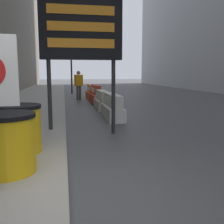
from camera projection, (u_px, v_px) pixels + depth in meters
name	position (u px, v px, depth m)	size (l,w,h in m)	color
ground_plane	(69.00, 203.00, 3.17)	(120.00, 120.00, 0.00)	#474749
barrel_drum_foreground	(6.00, 143.00, 3.66)	(0.84, 0.84, 0.84)	yellow
barrel_drum_middle	(17.00, 129.00, 4.59)	(0.84, 0.84, 0.84)	yellow
message_board	(81.00, 28.00, 6.29)	(2.11, 0.36, 3.50)	#28282B
jersey_barrier_white	(113.00, 108.00, 8.94)	(0.53, 1.94, 0.84)	silver
jersey_barrier_cream	(102.00, 101.00, 11.32)	(0.57, 1.89, 0.80)	beige
jersey_barrier_red_striped	(96.00, 95.00, 13.60)	(0.52, 1.74, 0.92)	red
jersey_barrier_orange_far	(91.00, 93.00, 15.79)	(0.56, 2.13, 0.82)	orange
traffic_cone_near	(96.00, 97.00, 12.80)	(0.42, 0.42, 0.76)	black
traffic_light_near_curb	(71.00, 56.00, 19.13)	(0.28, 0.45, 3.76)	#2D2D30
pedestrian_worker	(79.00, 83.00, 15.05)	(0.50, 0.40, 1.67)	#514C42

